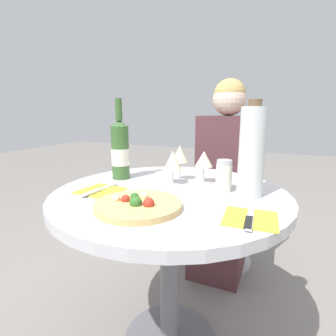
# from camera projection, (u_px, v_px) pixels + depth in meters

# --- Properties ---
(dining_table) EXTENTS (0.91, 0.91, 0.71)m
(dining_table) POSITION_uv_depth(u_px,v_px,m) (170.00, 221.00, 1.05)
(dining_table) COLOR slate
(dining_table) RESTS_ON ground_plane
(chair_behind_diner) EXTENTS (0.44, 0.44, 0.93)m
(chair_behind_diner) POSITION_uv_depth(u_px,v_px,m) (227.00, 195.00, 1.80)
(chair_behind_diner) COLOR #ADADB2
(chair_behind_diner) RESTS_ON ground_plane
(seated_diner) EXTENTS (0.37, 0.42, 1.21)m
(seated_diner) POSITION_uv_depth(u_px,v_px,m) (223.00, 185.00, 1.65)
(seated_diner) COLOR #512D33
(seated_diner) RESTS_ON ground_plane
(pizza_large) EXTENTS (0.28, 0.28, 0.05)m
(pizza_large) POSITION_uv_depth(u_px,v_px,m) (138.00, 205.00, 0.84)
(pizza_large) COLOR #DBB26B
(pizza_large) RESTS_ON dining_table
(wine_bottle) EXTENTS (0.08, 0.08, 0.36)m
(wine_bottle) POSITION_uv_depth(u_px,v_px,m) (120.00, 150.00, 1.19)
(wine_bottle) COLOR #38602D
(wine_bottle) RESTS_ON dining_table
(tall_carafe) EXTENTS (0.09, 0.09, 0.35)m
(tall_carafe) POSITION_uv_depth(u_px,v_px,m) (252.00, 152.00, 0.93)
(tall_carafe) COLOR silver
(tall_carafe) RESTS_ON dining_table
(sugar_shaker) EXTENTS (0.06, 0.06, 0.12)m
(sugar_shaker) POSITION_uv_depth(u_px,v_px,m) (224.00, 176.00, 1.01)
(sugar_shaker) COLOR silver
(sugar_shaker) RESTS_ON dining_table
(wine_glass_front_left) EXTENTS (0.08, 0.08, 0.14)m
(wine_glass_front_left) POSITION_uv_depth(u_px,v_px,m) (173.00, 161.00, 1.10)
(wine_glass_front_left) COLOR silver
(wine_glass_front_left) RESTS_ON dining_table
(wine_glass_back_right) EXTENTS (0.08, 0.08, 0.14)m
(wine_glass_back_right) POSITION_uv_depth(u_px,v_px,m) (204.00, 160.00, 1.13)
(wine_glass_back_right) COLOR silver
(wine_glass_back_right) RESTS_ON dining_table
(wine_glass_back_left) EXTENTS (0.08, 0.08, 0.16)m
(wine_glass_back_left) POSITION_uv_depth(u_px,v_px,m) (180.00, 154.00, 1.17)
(wine_glass_back_left) COLOR silver
(wine_glass_back_left) RESTS_ON dining_table
(place_setting_left) EXTENTS (0.16, 0.19, 0.01)m
(place_setting_left) POSITION_uv_depth(u_px,v_px,m) (100.00, 191.00, 1.02)
(place_setting_left) COLOR yellow
(place_setting_left) RESTS_ON dining_table
(place_setting_right) EXTENTS (0.16, 0.19, 0.01)m
(place_setting_right) POSITION_uv_depth(u_px,v_px,m) (250.00, 218.00, 0.75)
(place_setting_right) COLOR yellow
(place_setting_right) RESTS_ON dining_table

